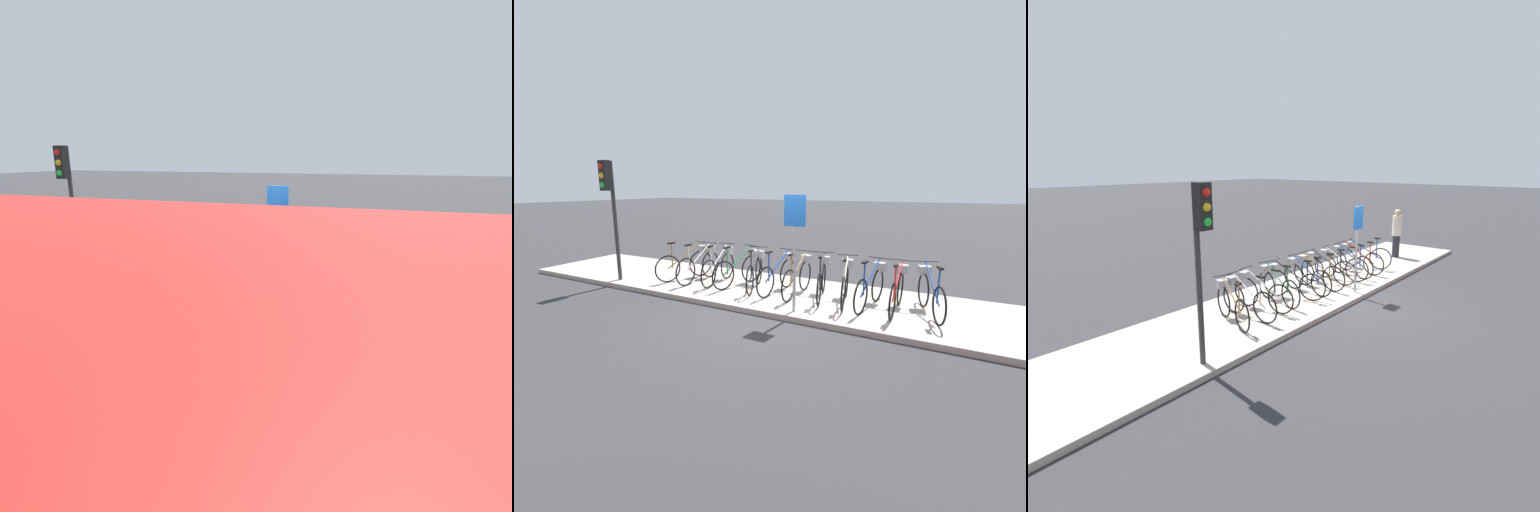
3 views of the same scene
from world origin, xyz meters
The scene contains 16 objects.
ground_plane centered at (0.00, 0.00, 0.00)m, with size 120.00×120.00×0.00m, color #2D2D30.
sidewalk centered at (0.00, 1.41, 0.06)m, with size 15.52×2.81×0.12m.
parked_bicycle_0 centered at (-2.98, 1.30, 0.58)m, with size 0.70×1.63×1.05m.
parked_bicycle_1 centered at (-2.52, 1.29, 0.58)m, with size 0.46×1.72×1.05m.
parked_bicycle_2 centered at (-1.96, 1.39, 0.58)m, with size 0.46×1.71×1.05m.
parked_bicycle_3 centered at (-1.35, 1.41, 0.58)m, with size 0.54×1.68×1.05m.
parked_bicycle_4 centered at (-0.86, 1.34, 0.58)m, with size 0.64×1.65×1.05m.
parked_bicycle_5 centered at (-0.23, 1.37, 0.58)m, with size 0.46×1.71×1.05m.
parked_bicycle_6 centered at (0.28, 1.35, 0.58)m, with size 0.46×1.72×1.05m.
parked_bicycle_7 centered at (0.83, 1.40, 0.58)m, with size 0.55×1.68×1.05m.
parked_bicycle_8 centered at (1.39, 1.32, 0.58)m, with size 0.50×1.69×1.05m.
parked_bicycle_9 centered at (1.94, 1.30, 0.58)m, with size 0.46×1.70×1.05m.
parked_bicycle_10 centered at (2.46, 1.29, 0.58)m, with size 0.46×1.72×1.05m.
parked_bicycle_11 centered at (3.04, 1.41, 0.58)m, with size 0.68×1.63×1.05m.
traffic_light centered at (-4.54, 0.23, 2.38)m, with size 0.24×0.40×3.12m.
sign_post centered at (0.62, 0.29, 1.70)m, with size 0.44×0.07×2.33m.
Camera 2 is at (3.23, -5.75, 2.58)m, focal length 24.00 mm.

